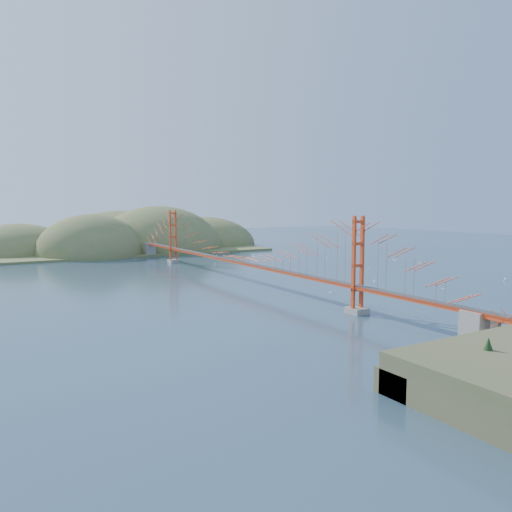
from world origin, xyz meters
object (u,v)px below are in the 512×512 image
sailboat_2 (505,280)px  fort (495,343)px  bridge (237,240)px  sailboat_1 (309,270)px

sailboat_2 → fort: bearing=-148.0°
sailboat_2 → bridge: bearing=148.8°
fort → sailboat_1: fort is taller
sailboat_1 → bridge: bearing=-168.6°
sailboat_1 → sailboat_2: (21.25, -27.37, 0.01)m
fort → bridge: bearing=90.5°
bridge → sailboat_2: 46.35m
bridge → sailboat_1: size_ratio=157.48×
sailboat_1 → sailboat_2: sailboat_2 is taller
fort → sailboat_2: bearing=32.0°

